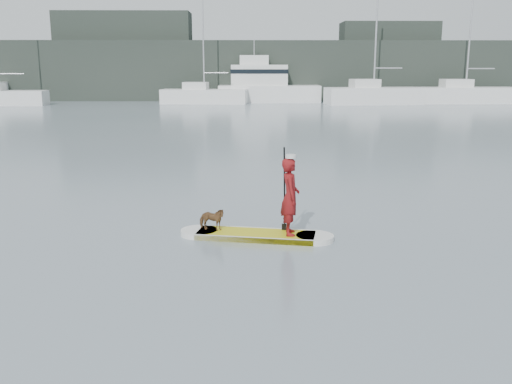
{
  "coord_description": "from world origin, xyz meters",
  "views": [
    {
      "loc": [
        3.05,
        -8.34,
        3.6
      ],
      "look_at": [
        3.21,
        3.29,
        1.0
      ],
      "focal_mm": 40.0,
      "sensor_mm": 36.0,
      "label": 1
    }
  ],
  "objects_px": {
    "paddleboard": "(256,235)",
    "motor_yacht_a": "(265,85)",
    "dog": "(212,219)",
    "sailboat_d": "(204,95)",
    "sailboat_f": "(465,93)",
    "paddler": "(290,197)",
    "sailboat_b": "(0,96)",
    "sailboat_e": "(373,94)"
  },
  "relations": [
    {
      "from": "sailboat_e",
      "to": "motor_yacht_a",
      "type": "relative_size",
      "value": 1.29
    },
    {
      "from": "sailboat_f",
      "to": "paddler",
      "type": "bearing_deg",
      "value": -115.64
    },
    {
      "from": "paddler",
      "to": "sailboat_e",
      "type": "height_order",
      "value": "sailboat_e"
    },
    {
      "from": "sailboat_f",
      "to": "sailboat_b",
      "type": "bearing_deg",
      "value": -178.39
    },
    {
      "from": "paddler",
      "to": "motor_yacht_a",
      "type": "distance_m",
      "value": 45.41
    },
    {
      "from": "paddler",
      "to": "sailboat_b",
      "type": "height_order",
      "value": "sailboat_b"
    },
    {
      "from": "paddleboard",
      "to": "paddler",
      "type": "height_order",
      "value": "paddler"
    },
    {
      "from": "sailboat_d",
      "to": "paddler",
      "type": "bearing_deg",
      "value": -77.31
    },
    {
      "from": "sailboat_e",
      "to": "dog",
      "type": "bearing_deg",
      "value": -113.47
    },
    {
      "from": "sailboat_f",
      "to": "paddleboard",
      "type": "bearing_deg",
      "value": -116.48
    },
    {
      "from": "dog",
      "to": "paddleboard",
      "type": "bearing_deg",
      "value": -85.58
    },
    {
      "from": "paddler",
      "to": "dog",
      "type": "bearing_deg",
      "value": 78.71
    },
    {
      "from": "dog",
      "to": "sailboat_f",
      "type": "relative_size",
      "value": 0.04
    },
    {
      "from": "sailboat_b",
      "to": "sailboat_f",
      "type": "bearing_deg",
      "value": -0.24
    },
    {
      "from": "sailboat_e",
      "to": "motor_yacht_a",
      "type": "bearing_deg",
      "value": 154.72
    },
    {
      "from": "dog",
      "to": "sailboat_d",
      "type": "height_order",
      "value": "sailboat_d"
    },
    {
      "from": "sailboat_b",
      "to": "sailboat_f",
      "type": "distance_m",
      "value": 43.26
    },
    {
      "from": "sailboat_d",
      "to": "sailboat_f",
      "type": "relative_size",
      "value": 0.83
    },
    {
      "from": "paddleboard",
      "to": "motor_yacht_a",
      "type": "distance_m",
      "value": 45.32
    },
    {
      "from": "sailboat_f",
      "to": "motor_yacht_a",
      "type": "relative_size",
      "value": 1.44
    },
    {
      "from": "dog",
      "to": "sailboat_b",
      "type": "relative_size",
      "value": 0.05
    },
    {
      "from": "sailboat_d",
      "to": "motor_yacht_a",
      "type": "distance_m",
      "value": 6.34
    },
    {
      "from": "paddler",
      "to": "sailboat_f",
      "type": "xyz_separation_m",
      "value": [
        19.76,
        43.19,
        0.04
      ]
    },
    {
      "from": "sailboat_e",
      "to": "paddler",
      "type": "bearing_deg",
      "value": -111.26
    },
    {
      "from": "dog",
      "to": "sailboat_f",
      "type": "xyz_separation_m",
      "value": [
        21.42,
        42.88,
        0.6
      ]
    },
    {
      "from": "paddler",
      "to": "sailboat_e",
      "type": "bearing_deg",
      "value": -15.22
    },
    {
      "from": "sailboat_d",
      "to": "sailboat_e",
      "type": "height_order",
      "value": "sailboat_e"
    },
    {
      "from": "sailboat_b",
      "to": "sailboat_e",
      "type": "xyz_separation_m",
      "value": [
        34.19,
        0.91,
        0.08
      ]
    },
    {
      "from": "paddleboard",
      "to": "sailboat_e",
      "type": "xyz_separation_m",
      "value": [
        11.46,
        41.96,
        0.86
      ]
    },
    {
      "from": "paddleboard",
      "to": "sailboat_d",
      "type": "bearing_deg",
      "value": 106.19
    },
    {
      "from": "paddler",
      "to": "sailboat_b",
      "type": "relative_size",
      "value": 0.13
    },
    {
      "from": "dog",
      "to": "sailboat_d",
      "type": "bearing_deg",
      "value": 19.37
    },
    {
      "from": "dog",
      "to": "sailboat_e",
      "type": "relative_size",
      "value": 0.05
    },
    {
      "from": "motor_yacht_a",
      "to": "dog",
      "type": "bearing_deg",
      "value": -93.06
    },
    {
      "from": "paddleboard",
      "to": "dog",
      "type": "height_order",
      "value": "dog"
    },
    {
      "from": "dog",
      "to": "sailboat_e",
      "type": "xyz_separation_m",
      "value": [
        12.41,
        41.78,
        0.55
      ]
    },
    {
      "from": "paddler",
      "to": "sailboat_b",
      "type": "xyz_separation_m",
      "value": [
        -23.45,
        41.18,
        -0.1
      ]
    },
    {
      "from": "dog",
      "to": "paddler",
      "type": "bearing_deg",
      "value": -85.58
    },
    {
      "from": "paddleboard",
      "to": "sailboat_b",
      "type": "distance_m",
      "value": 46.94
    },
    {
      "from": "sailboat_f",
      "to": "sailboat_d",
      "type": "bearing_deg",
      "value": 179.17
    },
    {
      "from": "sailboat_d",
      "to": "paddleboard",
      "type": "bearing_deg",
      "value": -78.23
    },
    {
      "from": "sailboat_b",
      "to": "sailboat_d",
      "type": "bearing_deg",
      "value": 3.04
    }
  ]
}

